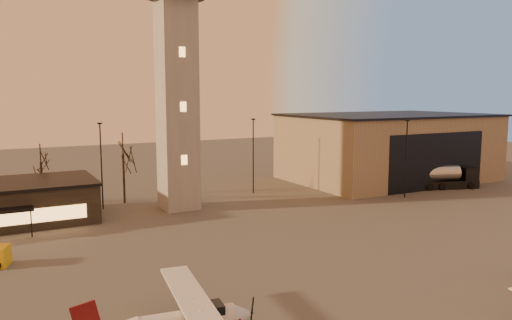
% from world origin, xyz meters
% --- Properties ---
extents(ground, '(220.00, 220.00, 0.00)m').
position_xyz_m(ground, '(0.00, 0.00, 0.00)').
color(ground, '#403D3B').
rests_on(ground, ground).
extents(control_tower, '(6.80, 6.80, 32.60)m').
position_xyz_m(control_tower, '(0.00, 30.00, 16.33)').
color(control_tower, gray).
rests_on(control_tower, ground).
extents(hangar, '(30.60, 20.60, 10.30)m').
position_xyz_m(hangar, '(36.00, 33.98, 5.15)').
color(hangar, '#967E62').
rests_on(hangar, ground).
extents(light_poles, '(58.50, 12.25, 10.14)m').
position_xyz_m(light_poles, '(0.50, 31.00, 5.41)').
color(light_poles, black).
rests_on(light_poles, ground).
extents(tree_row, '(37.20, 9.20, 8.80)m').
position_xyz_m(tree_row, '(-13.70, 39.16, 5.94)').
color(tree_row, black).
rests_on(tree_row, ground).
extents(fuel_truck, '(9.34, 5.18, 3.33)m').
position_xyz_m(fuel_truck, '(37.87, 24.01, 1.32)').
color(fuel_truck, black).
rests_on(fuel_truck, ground).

